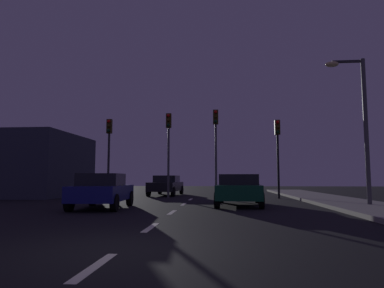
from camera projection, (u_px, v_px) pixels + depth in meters
name	position (u px, v px, depth m)	size (l,w,h in m)	color
ground_plane	(174.00, 211.00, 12.90)	(80.00, 80.00, 0.00)	black
sidewalk_curb_right	(384.00, 210.00, 12.29)	(3.00, 40.00, 0.15)	gray
lane_stripe_nearest	(95.00, 266.00, 4.77)	(0.16, 1.60, 0.01)	silver
lane_stripe_second	(150.00, 227.00, 8.54)	(0.16, 1.60, 0.01)	silver
lane_stripe_third	(172.00, 212.00, 12.31)	(0.16, 1.60, 0.01)	silver
lane_stripe_fourth	(184.00, 204.00, 16.08)	(0.16, 1.60, 0.01)	silver
lane_stripe_fifth	(191.00, 199.00, 19.84)	(0.16, 1.60, 0.01)	silver
traffic_signal_far_left	(109.00, 142.00, 21.77)	(0.32, 0.38, 4.93)	#2D2D30
traffic_signal_center_left	(169.00, 139.00, 21.48)	(0.32, 0.38, 5.24)	#4C4C51
traffic_signal_center_right	(216.00, 136.00, 21.25)	(0.32, 0.38, 5.42)	#4C4C51
traffic_signal_far_right	(278.00, 143.00, 20.90)	(0.32, 0.38, 4.73)	black
car_stopped_ahead	(239.00, 189.00, 15.48)	(2.19, 4.51, 1.38)	#0F4C2D
car_adjacent_lane	(102.00, 190.00, 14.00)	(2.10, 4.00, 1.40)	navy
car_oncoming_far	(166.00, 185.00, 24.71)	(2.07, 4.64, 1.40)	black
street_lamp_right	(359.00, 116.00, 14.53)	(1.65, 0.36, 6.27)	#4C4C51
storefront_left	(34.00, 165.00, 23.47)	(5.78, 7.40, 4.14)	#333847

